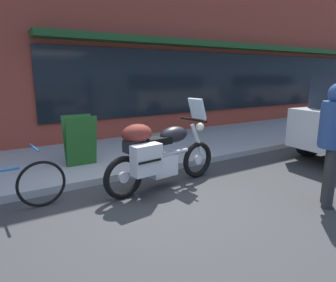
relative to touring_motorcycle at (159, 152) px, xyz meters
name	(u,v)px	position (x,y,z in m)	size (l,w,h in m)	color
ground_plane	(159,202)	(-0.25, -0.44, -0.60)	(80.00, 80.00, 0.00)	#333333
storefront_building	(254,22)	(5.94, 3.71, 2.93)	(20.37, 0.90, 7.24)	brown
sidewalk_curb	(334,122)	(8.75, 2.11, -0.54)	(30.00, 2.88, 0.12)	#999999
touring_motorcycle	(159,152)	(0.00, 0.00, 0.00)	(2.13, 0.81, 1.40)	black
pedestrian_walking	(335,131)	(1.69, -1.75, 0.45)	(0.48, 0.54, 1.68)	#282828
sandwich_board_sign	(80,140)	(-0.77, 1.57, -0.02)	(0.55, 0.41, 0.93)	#1E511E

